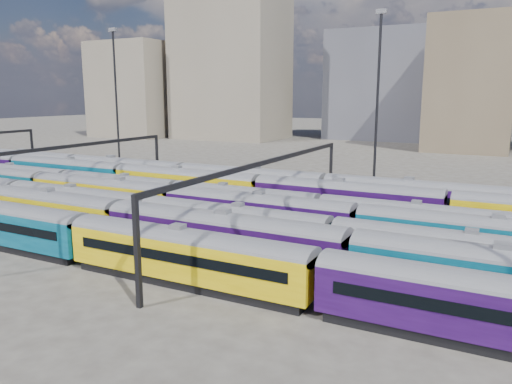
% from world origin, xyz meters
% --- Properties ---
extents(ground, '(500.00, 500.00, 0.00)m').
position_xyz_m(ground, '(0.00, 0.00, 0.00)').
color(ground, '#3D3933').
rests_on(ground, ground).
extents(rake_0, '(106.89, 3.13, 5.28)m').
position_xyz_m(rake_0, '(10.45, -15.00, 2.77)').
color(rake_0, black).
rests_on(rake_0, ground).
extents(rake_1, '(113.04, 3.31, 5.59)m').
position_xyz_m(rake_1, '(-12.17, -10.00, 2.93)').
color(rake_1, black).
rests_on(rake_1, ground).
extents(rake_2, '(120.91, 2.95, 4.96)m').
position_xyz_m(rake_2, '(-1.49, -5.00, 2.61)').
color(rake_2, black).
rests_on(rake_2, ground).
extents(rake_3, '(106.92, 3.13, 5.28)m').
position_xyz_m(rake_3, '(-12.77, 0.00, 2.77)').
color(rake_3, black).
rests_on(rake_3, ground).
extents(rake_4, '(133.76, 2.80, 4.69)m').
position_xyz_m(rake_4, '(-14.86, 5.00, 2.47)').
color(rake_4, black).
rests_on(rake_4, ground).
extents(rake_5, '(134.49, 3.28, 5.53)m').
position_xyz_m(rake_5, '(-18.53, 10.00, 2.91)').
color(rake_5, black).
rests_on(rake_5, ground).
extents(rake_6, '(133.06, 3.24, 5.47)m').
position_xyz_m(rake_6, '(-11.32, 15.00, 2.87)').
color(rake_6, black).
rests_on(rake_6, ground).
extents(gantry_1, '(0.35, 40.35, 8.03)m').
position_xyz_m(gantry_1, '(-20.00, 0.00, 6.79)').
color(gantry_1, black).
rests_on(gantry_1, ground).
extents(gantry_2, '(0.35, 40.35, 8.03)m').
position_xyz_m(gantry_2, '(10.00, 0.00, 6.79)').
color(gantry_2, black).
rests_on(gantry_2, ground).
extents(mast_1, '(1.40, 0.50, 25.60)m').
position_xyz_m(mast_1, '(-30.00, 22.00, 13.97)').
color(mast_1, black).
rests_on(mast_1, ground).
extents(mast_3, '(1.40, 0.50, 25.60)m').
position_xyz_m(mast_3, '(15.00, 24.00, 13.97)').
color(mast_3, black).
rests_on(mast_3, ground).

